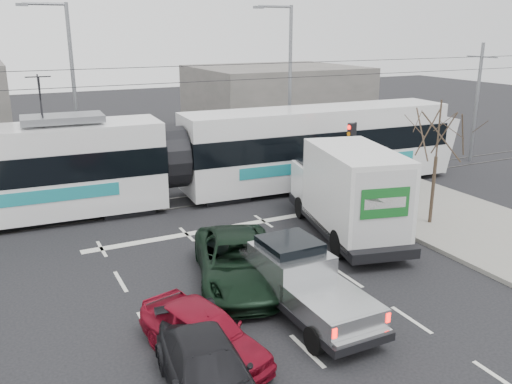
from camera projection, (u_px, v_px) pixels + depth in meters
name	position (u px, v px, depth m)	size (l,w,h in m)	color
ground	(303.00, 288.00, 16.91)	(120.00, 120.00, 0.00)	black
sidewalk_right	(504.00, 238.00, 20.74)	(6.00, 60.00, 0.15)	gray
rails	(192.00, 201.00, 25.47)	(60.00, 1.60, 0.03)	#33302D
building_right	(275.00, 100.00, 41.87)	(12.00, 10.00, 5.00)	slate
bare_tree	(438.00, 135.00, 21.20)	(2.40, 2.40, 5.00)	#47382B
traffic_signal	(352.00, 145.00, 24.45)	(0.44, 0.44, 3.60)	black
street_lamp_near	(287.00, 78.00, 30.54)	(2.38, 0.25, 9.00)	slate
street_lamp_far	(70.00, 83.00, 27.34)	(2.38, 0.25, 9.00)	slate
catenary	(189.00, 119.00, 24.35)	(60.00, 0.20, 7.00)	black
tram	(171.00, 159.00, 24.55)	(29.20, 4.52, 5.94)	white
silver_pickup	(301.00, 279.00, 15.35)	(1.94, 5.31, 1.92)	black
box_truck	(348.00, 193.00, 20.69)	(4.02, 7.50, 3.57)	black
navy_pickup	(323.00, 182.00, 25.17)	(2.27, 4.74, 1.92)	black
green_car	(238.00, 261.00, 17.04)	(2.49, 5.41, 1.50)	black
red_car	(203.00, 333.00, 13.14)	(1.62, 4.02, 1.37)	maroon
dark_car	(208.00, 371.00, 11.77)	(1.77, 4.36, 1.26)	black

